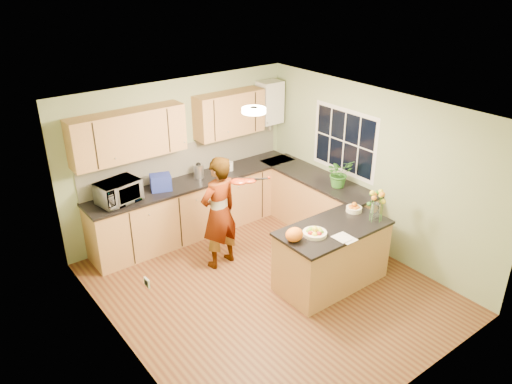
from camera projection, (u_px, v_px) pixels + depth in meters
floor at (267, 288)px, 6.89m from camera, size 4.50×4.50×0.00m
ceiling at (269, 113)px, 5.83m from camera, size 4.00×4.50×0.02m
wall_back at (180, 157)px, 7.98m from camera, size 4.00×0.02×2.50m
wall_front at (416, 293)px, 4.75m from camera, size 4.00×0.02×2.50m
wall_left at (120, 260)px, 5.26m from camera, size 0.02×4.50×2.50m
wall_right at (372, 171)px, 7.46m from camera, size 0.02×4.50×2.50m
back_counter at (198, 205)px, 8.15m from camera, size 3.64×0.62×0.94m
right_counter at (316, 203)px, 8.24m from camera, size 0.62×2.24×0.94m
splashback at (187, 159)px, 8.04m from camera, size 3.60×0.02×0.52m
upper_cabinets at (173, 126)px, 7.50m from camera, size 3.20×0.34×0.70m
boiler at (270, 102)px, 8.52m from camera, size 0.40×0.30×0.86m
window_right at (344, 141)px, 7.76m from camera, size 0.01×1.30×1.05m
light_switch at (147, 282)px, 4.82m from camera, size 0.02×0.09×0.09m
ceiling_lamp at (254, 110)px, 6.06m from camera, size 0.30×0.30×0.07m
peninsula_island at (332, 255)px, 6.83m from camera, size 1.56×0.80×0.89m
fruit_dish at (315, 232)px, 6.43m from camera, size 0.31×0.31×0.11m
orange_bowl at (354, 208)px, 7.03m from camera, size 0.22×0.22×0.13m
flower_vase at (377, 197)px, 6.69m from camera, size 0.28×0.28×0.52m
orange_bag at (294, 235)px, 6.27m from camera, size 0.27×0.24×0.18m
papers at (345, 238)px, 6.37m from camera, size 0.20×0.27×0.01m
violinist at (219, 213)px, 7.10m from camera, size 0.67×0.48×1.70m
violin at (239, 182)px, 6.83m from camera, size 0.60×0.52×0.15m
microwave at (118, 192)px, 7.13m from camera, size 0.66×0.50×0.33m
blue_box at (161, 182)px, 7.54m from camera, size 0.36×0.31×0.24m
kettle at (199, 170)px, 7.96m from camera, size 0.16×0.16×0.30m
jar_cream at (219, 167)px, 8.18m from camera, size 0.12×0.12×0.18m
jar_white at (230, 166)px, 8.25m from camera, size 0.13×0.13×0.15m
potted_plant at (339, 173)px, 7.61m from camera, size 0.47×0.43×0.44m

